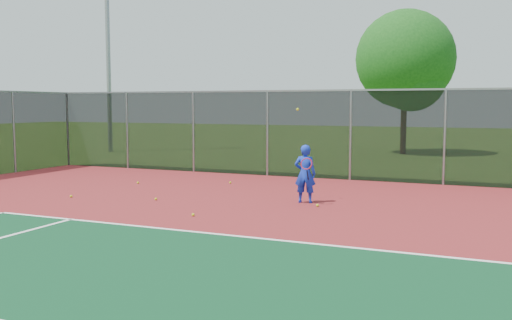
{
  "coord_description": "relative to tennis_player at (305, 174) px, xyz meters",
  "views": [
    {
      "loc": [
        1.62,
        -6.71,
        2.54
      ],
      "look_at": [
        -3.42,
        5.0,
        1.3
      ],
      "focal_mm": 40.0,
      "sensor_mm": 36.0,
      "label": 1
    }
  ],
  "objects": [
    {
      "name": "practice_ball_2",
      "position": [
        -6.1,
        -1.75,
        -0.72
      ],
      "size": [
        0.07,
        0.07,
        0.07
      ],
      "primitive_type": "sphere",
      "color": "#C6D518",
      "rests_on": "court_apron"
    },
    {
      "name": "practice_ball_4",
      "position": [
        -3.33,
        2.44,
        -0.72
      ],
      "size": [
        0.07,
        0.07,
        0.07
      ],
      "primitive_type": "sphere",
      "color": "#C6D518",
      "rests_on": "court_apron"
    },
    {
      "name": "practice_ball_1",
      "position": [
        -1.76,
        -2.72,
        -0.72
      ],
      "size": [
        0.07,
        0.07,
        0.07
      ],
      "primitive_type": "sphere",
      "color": "#C6D518",
      "rests_on": "court_apron"
    },
    {
      "name": "court_apron",
      "position": [
        2.97,
        -5.13,
        -0.77
      ],
      "size": [
        30.0,
        20.0,
        0.02
      ],
      "primitive_type": "cube",
      "color": "maroon",
      "rests_on": "ground"
    },
    {
      "name": "tree_back_left",
      "position": [
        0.05,
        16.07,
        3.84
      ],
      "size": [
        5.01,
        5.01,
        7.36
      ],
      "color": "#362213",
      "rests_on": "ground"
    },
    {
      "name": "practice_ball_0",
      "position": [
        0.47,
        -0.44,
        -0.72
      ],
      "size": [
        0.07,
        0.07,
        0.07
      ],
      "primitive_type": "sphere",
      "color": "#C6D518",
      "rests_on": "court_apron"
    },
    {
      "name": "practice_ball_5",
      "position": [
        -3.74,
        -1.21,
        -0.72
      ],
      "size": [
        0.07,
        0.07,
        0.07
      ],
      "primitive_type": "sphere",
      "color": "#C6D518",
      "rests_on": "court_apron"
    },
    {
      "name": "floodlight_nw",
      "position": [
        -14.81,
        11.28,
        6.67
      ],
      "size": [
        0.9,
        0.4,
        13.32
      ],
      "color": "gray",
      "rests_on": "ground"
    },
    {
      "name": "ground",
      "position": [
        2.97,
        -7.13,
        -0.78
      ],
      "size": [
        120.0,
        120.0,
        0.0
      ],
      "primitive_type": "plane",
      "color": "#385F1B",
      "rests_on": "ground"
    },
    {
      "name": "tennis_player",
      "position": [
        0.0,
        0.0,
        0.0
      ],
      "size": [
        0.6,
        0.63,
        2.43
      ],
      "color": "#1533C7",
      "rests_on": "court_apron"
    },
    {
      "name": "fence_back",
      "position": [
        2.97,
        4.87,
        0.79
      ],
      "size": [
        30.0,
        0.06,
        3.03
      ],
      "color": "black",
      "rests_on": "court_apron"
    },
    {
      "name": "practice_ball_3",
      "position": [
        -6.03,
        1.25,
        -0.72
      ],
      "size": [
        0.07,
        0.07,
        0.07
      ],
      "primitive_type": "sphere",
      "color": "#C6D518",
      "rests_on": "court_apron"
    }
  ]
}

